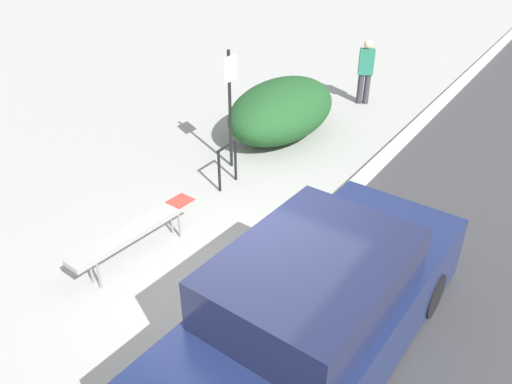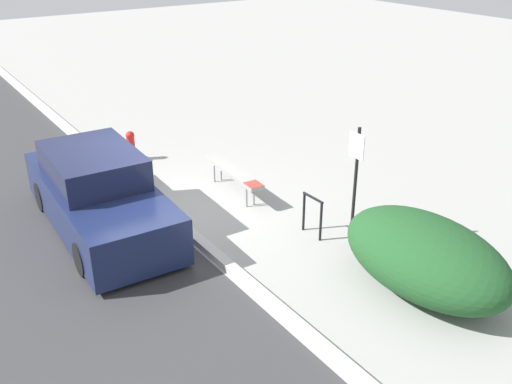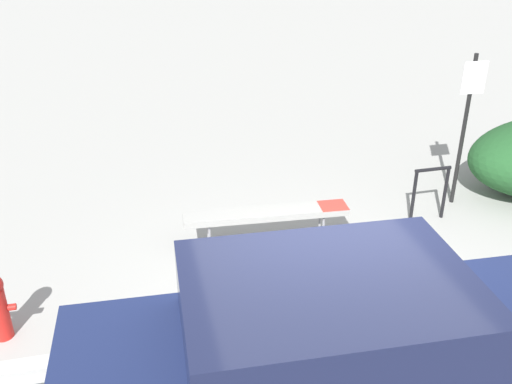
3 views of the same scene
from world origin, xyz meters
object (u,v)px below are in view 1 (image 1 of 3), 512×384
object	(u,v)px
bench	(136,230)
pedestrian	(365,70)
sign_post	(230,100)
parked_car_near	(317,311)
bike_rack	(227,161)

from	to	relation	value
bench	pedestrian	xyz separation A→B (m)	(7.81, -0.03, 0.35)
sign_post	parked_car_near	xyz separation A→B (m)	(-3.26, -3.65, -0.68)
bench	parked_car_near	size ratio (longest dim) A/B	0.46
bike_rack	bench	bearing A→B (deg)	-174.46
bench	sign_post	world-z (taller)	sign_post
pedestrian	bench	bearing A→B (deg)	-118.61
sign_post	pedestrian	world-z (taller)	sign_post
pedestrian	bike_rack	bearing A→B (deg)	-121.29
bike_rack	sign_post	bearing A→B (deg)	31.52
sign_post	parked_car_near	world-z (taller)	sign_post
bench	sign_post	xyz separation A→B (m)	(3.12, 0.64, 0.88)
pedestrian	parked_car_near	world-z (taller)	pedestrian
bike_rack	pedestrian	bearing A→B (deg)	-2.92
parked_car_near	pedestrian	bearing A→B (deg)	22.77
parked_car_near	bench	bearing A→B (deg)	89.66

